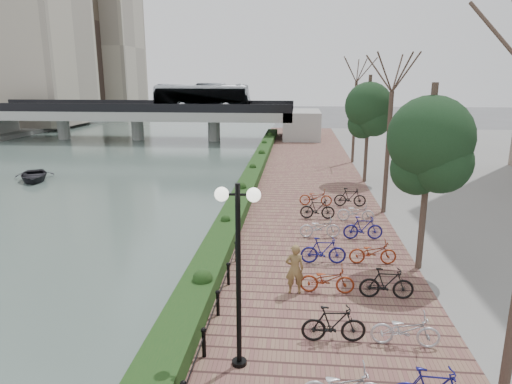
# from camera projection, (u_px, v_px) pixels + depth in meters

# --- Properties ---
(river_water) EXTENTS (30.00, 130.00, 0.02)m
(river_water) POSITION_uv_depth(u_px,v_px,m) (47.00, 176.00, 34.01)
(river_water) COLOR #4A5D53
(river_water) RESTS_ON ground
(promenade) EXTENTS (8.00, 75.00, 0.50)m
(promenade) POSITION_uv_depth(u_px,v_px,m) (304.00, 207.00, 25.04)
(promenade) COLOR brown
(promenade) RESTS_ON ground
(hedge) EXTENTS (1.10, 56.00, 0.60)m
(hedge) POSITION_uv_depth(u_px,v_px,m) (247.00, 185.00, 27.61)
(hedge) COLOR #153B15
(hedge) RESTS_ON promenade
(chain_fence) EXTENTS (0.10, 14.10, 0.70)m
(chain_fence) POSITION_uv_depth(u_px,v_px,m) (195.00, 369.00, 10.15)
(chain_fence) COLOR black
(chain_fence) RESTS_ON promenade
(lamppost) EXTENTS (1.02, 0.32, 4.45)m
(lamppost) POSITION_uv_depth(u_px,v_px,m) (238.00, 236.00, 10.11)
(lamppost) COLOR black
(lamppost) RESTS_ON promenade
(pedestrian) EXTENTS (0.64, 0.46, 1.63)m
(pedestrian) POSITION_uv_depth(u_px,v_px,m) (295.00, 269.00, 14.30)
(pedestrian) COLOR olive
(pedestrian) RESTS_ON promenade
(bicycle_parking) EXTENTS (2.40, 17.32, 1.00)m
(bicycle_parking) POSITION_uv_depth(u_px,v_px,m) (348.00, 251.00, 16.73)
(bicycle_parking) COLOR #BCBBC1
(bicycle_parking) RESTS_ON promenade
(street_trees) EXTENTS (3.20, 37.12, 6.80)m
(street_trees) POSITION_uv_depth(u_px,v_px,m) (403.00, 162.00, 19.19)
(street_trees) COLOR #34261E
(street_trees) RESTS_ON promenade
(bridge) EXTENTS (36.00, 10.77, 6.50)m
(bridge) POSITION_uv_depth(u_px,v_px,m) (150.00, 111.00, 52.35)
(bridge) COLOR #A6A6A1
(bridge) RESTS_ON ground
(boat) EXTENTS (4.05, 4.50, 0.77)m
(boat) POSITION_uv_depth(u_px,v_px,m) (34.00, 175.00, 32.20)
(boat) COLOR black
(boat) RESTS_ON river_water
(far_buildings) EXTENTS (35.00, 38.00, 38.00)m
(far_buildings) POSITION_uv_depth(u_px,v_px,m) (13.00, 18.00, 71.90)
(far_buildings) COLOR #A49A88
(far_buildings) RESTS_ON far_bank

